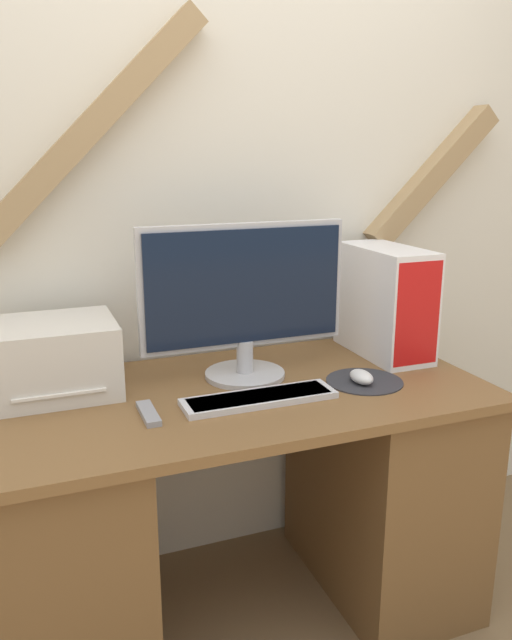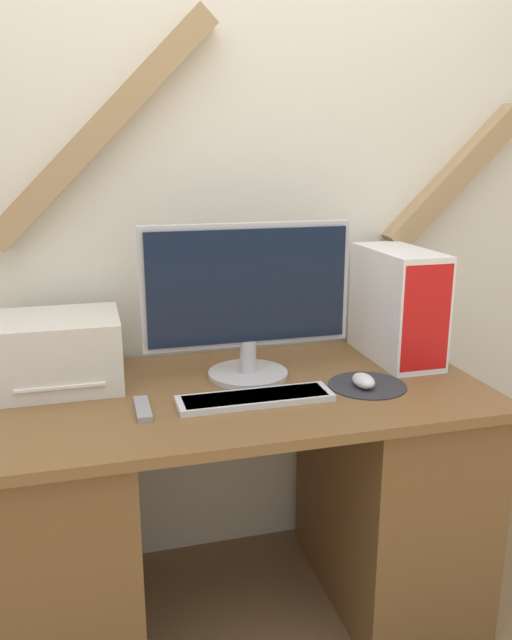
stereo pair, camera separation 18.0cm
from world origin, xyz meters
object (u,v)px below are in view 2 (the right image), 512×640
remote_control (143,409)px  mouse (363,381)px  computer_tower (398,305)px  monitor (247,296)px  printer (60,351)px  keyboard (255,398)px

remote_control → mouse: bearing=0.3°
mouse → computer_tower: computer_tower is taller
monitor → printer: bearing=172.2°
mouse → printer: printer is taller
printer → remote_control: (0.21, -0.27, -0.10)m
monitor → keyboard: bearing=-98.7°
monitor → computer_tower: bearing=4.8°
keyboard → printer: size_ratio=1.26×
keyboard → mouse: (0.34, 0.01, 0.01)m
printer → computer_tower: bearing=-1.6°
monitor → mouse: (0.31, -0.19, -0.23)m
keyboard → computer_tower: computer_tower is taller
monitor → printer: monitor is taller
computer_tower → printer: 1.09m
keyboard → computer_tower: 0.64m
mouse → remote_control: size_ratio=0.62×
mouse → printer: size_ratio=0.27×
mouse → printer: bearing=162.8°
keyboard → computer_tower: size_ratio=1.15×
keyboard → mouse: 0.34m
monitor → remote_control: size_ratio=4.17×
monitor → computer_tower: 0.54m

